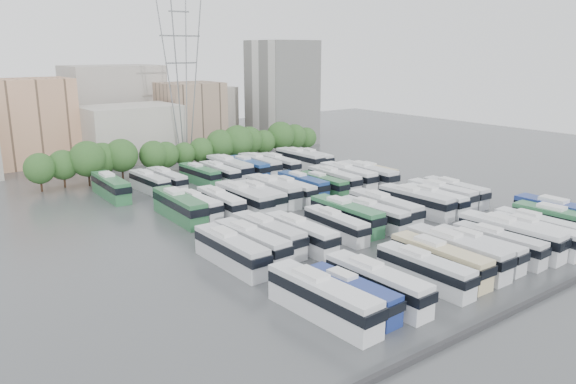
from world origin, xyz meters
TOP-DOWN VIEW (x-y plane):
  - ground at (0.00, 0.00)m, footprint 220.00×220.00m
  - parapet at (0.00, -33.00)m, footprint 56.00×0.50m
  - tree_line at (-0.04, 42.07)m, footprint 64.42×7.97m
  - city_buildings at (-7.46, 71.86)m, footprint 102.00×35.00m
  - apartment_tower at (34.00, 58.00)m, footprint 14.00×14.00m
  - electricity_pylon at (2.00, 50.00)m, footprint 9.00×6.91m
  - bus_r0_s0 at (-21.46, -22.90)m, footprint 3.34×13.07m
  - bus_r0_s1 at (-18.14, -23.28)m, footprint 2.82×10.93m
  - bus_r0_s2 at (-14.93, -23.43)m, footprint 2.91×12.30m
  - bus_r0_s4 at (-8.26, -23.76)m, footprint 2.62×11.48m
  - bus_r0_s5 at (-4.85, -23.02)m, footprint 2.90×12.25m
  - bus_r0_s6 at (-1.61, -22.82)m, footprint 2.87×12.80m
  - bus_r0_s7 at (1.68, -23.22)m, footprint 2.78×11.36m
  - bus_r0_s8 at (5.06, -23.77)m, footprint 2.94×11.38m
  - bus_r0_s9 at (8.24, -23.34)m, footprint 3.48×13.20m
  - bus_r0_s10 at (11.37, -24.55)m, footprint 2.71×11.94m
  - bus_r0_s11 at (14.82, -23.04)m, footprint 2.65×11.22m
  - bus_r0_s12 at (18.24, -24.56)m, footprint 3.48×13.09m
  - bus_r0_s13 at (21.21, -23.24)m, footprint 3.05×13.63m
  - bus_r1_s0 at (-21.44, -6.95)m, footprint 2.73×12.48m
  - bus_r1_s1 at (-18.15, -6.16)m, footprint 3.17×12.36m
  - bus_r1_s2 at (-14.81, -4.81)m, footprint 3.06×12.37m
  - bus_r1_s3 at (-11.42, -6.99)m, footprint 2.66×11.97m
  - bus_r1_s5 at (-5.16, -6.56)m, footprint 2.89×11.11m
  - bus_r1_s6 at (-1.61, -4.70)m, footprint 2.95×12.63m
  - bus_r1_s7 at (1.73, -6.39)m, footprint 2.97×11.74m
  - bus_r1_s8 at (4.96, -5.69)m, footprint 3.36×12.78m
  - bus_r1_s10 at (11.53, -5.74)m, footprint 3.33×12.52m
  - bus_r1_s11 at (15.03, -6.36)m, footprint 3.05×11.52m
  - bus_r1_s12 at (18.26, -5.22)m, footprint 2.81×11.89m
  - bus_r1_s13 at (21.46, -5.37)m, footprint 3.14×11.81m
  - bus_r2_s1 at (-17.98, 12.83)m, footprint 3.41×13.35m
  - bus_r2_s2 at (-15.03, 13.08)m, footprint 2.87×11.13m
  - bus_r2_s3 at (-11.70, 11.84)m, footprint 3.04×11.55m
  - bus_r2_s4 at (-8.22, 10.96)m, footprint 2.89×12.81m
  - bus_r2_s5 at (-4.90, 11.39)m, footprint 2.92×11.71m
  - bus_r2_s6 at (-1.67, 12.46)m, footprint 3.16×12.71m
  - bus_r2_s7 at (1.49, 11.99)m, footprint 2.59×11.23m
  - bus_r2_s8 at (5.02, 13.14)m, footprint 2.71×11.55m
  - bus_r2_s9 at (8.03, 11.62)m, footprint 2.48×11.09m
  - bus_r2_s10 at (11.59, 12.62)m, footprint 3.12×12.11m
  - bus_r2_s11 at (14.96, 12.64)m, footprint 3.35×12.96m
  - bus_r2_s12 at (18.13, 11.01)m, footprint 3.19×13.19m
  - bus_r2_s13 at (21.57, 12.86)m, footprint 2.60×10.84m
  - bus_r3_s0 at (-21.48, 30.87)m, footprint 3.15×12.66m
  - bus_r3_s2 at (-14.80, 30.53)m, footprint 2.98×11.37m
  - bus_r3_s3 at (-11.50, 30.76)m, footprint 2.81×11.28m
  - bus_r3_s5 at (-4.90, 30.96)m, footprint 2.97×11.22m
  - bus_r3_s6 at (-1.51, 29.54)m, footprint 2.61×11.43m
  - bus_r3_s7 at (1.59, 31.17)m, footprint 3.12×13.23m
  - bus_r3_s8 at (5.06, 30.29)m, footprint 2.68×12.03m
  - bus_r3_s9 at (8.18, 30.73)m, footprint 3.17×12.42m
  - bus_r3_s10 at (11.67, 29.20)m, footprint 2.90×11.91m
  - bus_r3_s12 at (18.21, 30.70)m, footprint 3.24×12.66m
  - bus_r3_s13 at (21.25, 30.15)m, footprint 3.03×11.49m

SIDE VIEW (x-z plane):
  - ground at x=0.00m, z-range 0.00..0.00m
  - parapet at x=0.00m, z-range 0.00..0.50m
  - bus_r2_s13 at x=21.57m, z-range -0.03..3.35m
  - bus_r0_s1 at x=-18.14m, z-range -0.03..3.37m
  - bus_r1_s5 at x=-5.16m, z-range -0.03..3.43m
  - bus_r2_s2 at x=-15.03m, z-range -0.03..3.43m
  - bus_r2_s9 at x=8.03m, z-range -0.03..3.44m
  - bus_r3_s5 at x=-4.90m, z-range -0.03..3.46m
  - bus_r0_s11 at x=14.82m, z-range -0.03..3.48m
  - bus_r2_s7 at x=1.49m, z-range -0.03..3.48m
  - bus_r3_s3 at x=-11.50m, z-range -0.03..3.48m
  - bus_r3_s2 at x=-14.80m, z-range -0.03..3.50m
  - bus_r0_s8 at x=5.06m, z-range -0.03..3.51m
  - bus_r0_s7 at x=1.68m, z-range -0.03..3.51m
  - bus_r3_s13 at x=21.25m, z-range -0.03..3.54m
  - bus_r3_s6 at x=-1.51m, z-range -0.03..3.55m
  - bus_r1_s11 at x=15.03m, z-range -0.03..3.55m
  - bus_r2_s3 at x=-11.70m, z-range -0.03..3.56m
  - bus_r0_s4 at x=-8.26m, z-range -0.03..3.56m
  - bus_r2_s8 at x=5.02m, z-range -0.03..3.58m
  - bus_r2_s5 at x=-4.90m, z-range -0.03..3.62m
  - bus_r1_s7 at x=1.73m, z-range -0.03..3.62m
  - bus_r1_s13 at x=21.46m, z-range -0.03..3.64m
  - bus_r3_s10 at x=11.67m, z-range -0.03..3.68m
  - bus_r1_s12 at x=18.26m, z-range -0.03..3.68m
  - bus_r0_s10 at x=11.37m, z-range -0.03..3.70m
  - bus_r1_s3 at x=-11.42m, z-range -0.03..3.72m
  - bus_r3_s8 at x=5.06m, z-range -0.03..3.74m
  - bus_r2_s10 at x=11.59m, z-range -0.03..3.74m
  - bus_r0_s5 at x=-4.85m, z-range -0.03..3.79m
  - bus_r0_s2 at x=-14.93m, z-range -0.03..3.81m
  - bus_r1_s1 at x=-18.15m, z-range -0.03..3.81m
  - bus_r1_s2 at x=-14.81m, z-range -0.03..3.82m
  - bus_r3_s9 at x=8.18m, z-range -0.04..3.83m
  - bus_r1_s10 at x=11.53m, z-range -0.04..3.86m
  - bus_r1_s0 at x=-21.44m, z-range -0.04..3.88m
  - bus_r3_s12 at x=18.21m, z-range -0.04..3.90m
  - bus_r3_s0 at x=-21.48m, z-range -0.04..3.91m
  - bus_r1_s6 at x=-1.61m, z-range -0.04..3.91m
  - bus_r2_s6 at x=-1.67m, z-range -0.04..3.93m
  - bus_r1_s8 at x=4.96m, z-range -0.04..3.94m
  - bus_r0_s6 at x=-1.61m, z-range -0.04..3.98m
  - bus_r2_s4 at x=-8.22m, z-range -0.04..3.98m
  - bus_r2_s11 at x=14.96m, z-range -0.04..4.00m
  - bus_r0_s12 at x=18.24m, z-range -0.04..4.03m
  - bus_r0_s0 at x=-21.46m, z-range -0.04..4.03m
  - bus_r0_s9 at x=8.24m, z-range -0.04..4.07m
  - bus_r2_s12 at x=18.13m, z-range -0.04..4.08m
  - bus_r3_s7 at x=1.59m, z-range -0.04..4.10m
  - bus_r2_s1 at x=-17.98m, z-range -0.04..4.12m
  - bus_r0_s13 at x=21.21m, z-range -0.04..4.23m
  - tree_line at x=-0.04m, z-range 0.26..8.71m
  - city_buildings at x=-7.46m, z-range -2.13..17.87m
  - apartment_tower at x=34.00m, z-range 0.00..26.00m
  - electricity_pylon at x=2.00m, z-range 1.75..35.57m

